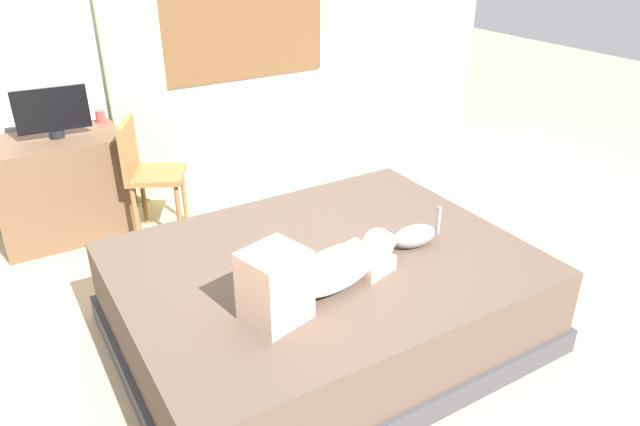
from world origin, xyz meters
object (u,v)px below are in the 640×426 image
at_px(person_lying, 320,272).
at_px(bed, 323,297).
at_px(desk, 62,187).
at_px(cat, 411,236).
at_px(tv_monitor, 52,112).
at_px(cup, 101,116).
at_px(chair_by_desk, 146,169).

bearing_deg(person_lying, bed, 55.37).
height_order(person_lying, desk, person_lying).
bearing_deg(cat, desk, 124.03).
height_order(bed, desk, desk).
bearing_deg(cat, tv_monitor, 123.35).
height_order(bed, person_lying, person_lying).
relative_size(cat, cup, 4.03).
relative_size(cat, chair_by_desk, 0.41).
distance_m(bed, cup, 2.33).
height_order(cat, cup, cup).
xyz_separation_m(cat, chair_by_desk, (-0.91, 1.84, -0.06)).
bearing_deg(tv_monitor, bed, -64.44).
xyz_separation_m(desk, cup, (0.38, 0.19, 0.41)).
bearing_deg(chair_by_desk, desk, 150.35).
bearing_deg(desk, tv_monitor, 0.00).
bearing_deg(cat, person_lying, -170.41).
xyz_separation_m(bed, cat, (0.46, -0.16, 0.32)).
relative_size(bed, tv_monitor, 4.49).
xyz_separation_m(person_lying, cup, (-0.42, 2.45, 0.17)).
height_order(person_lying, tv_monitor, tv_monitor).
bearing_deg(cat, cup, 114.52).
bearing_deg(tv_monitor, desk, 180.00).
distance_m(cat, cup, 2.58).
bearing_deg(desk, chair_by_desk, -29.65).
relative_size(cup, chair_by_desk, 0.10).
bearing_deg(cup, bed, -74.47).
bearing_deg(desk, cup, 27.08).
relative_size(cat, tv_monitor, 0.74).
bearing_deg(bed, desk, 116.42).
xyz_separation_m(person_lying, cat, (0.64, 0.11, -0.05)).
relative_size(desk, cup, 10.17).
xyz_separation_m(cat, tv_monitor, (-1.41, 2.14, 0.35)).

